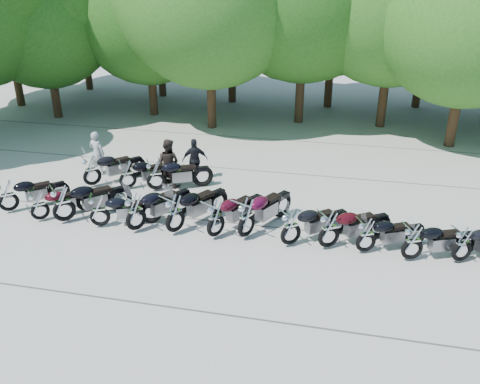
% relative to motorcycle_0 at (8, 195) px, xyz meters
% --- Properties ---
extents(ground, '(90.00, 90.00, 0.00)m').
position_rel_motorcycle_0_xyz_m(ground, '(7.54, -0.66, -0.63)').
color(ground, '#A6A196').
rests_on(ground, ground).
extents(tree_0, '(7.50, 7.50, 9.21)m').
position_rel_motorcycle_0_xyz_m(tree_0, '(-7.88, 12.32, 4.83)').
color(tree_0, '#3A2614').
rests_on(tree_0, ground).
extents(tree_1, '(6.97, 6.97, 8.55)m').
position_rel_motorcycle_0_xyz_m(tree_1, '(-4.50, 10.58, 4.44)').
color(tree_1, '#3A2614').
rests_on(tree_1, ground).
extents(tree_2, '(7.31, 7.31, 8.97)m').
position_rel_motorcycle_0_xyz_m(tree_2, '(0.29, 12.18, 4.69)').
color(tree_2, '#3A2614').
rests_on(tree_2, ground).
extents(tree_6, '(8.00, 8.00, 9.82)m').
position_rel_motorcycle_0_xyz_m(tree_6, '(15.09, 10.16, 5.19)').
color(tree_6, '#3A2614').
rests_on(tree_6, ground).
extents(tree_11, '(7.56, 7.56, 9.28)m').
position_rel_motorcycle_0_xyz_m(tree_11, '(3.78, 15.77, 4.87)').
color(tree_11, '#3A2614').
rests_on(tree_11, ground).
extents(tree_12, '(7.88, 7.88, 9.67)m').
position_rel_motorcycle_0_xyz_m(tree_12, '(9.34, 15.81, 5.10)').
color(tree_12, '#3A2614').
rests_on(tree_12, ground).
extents(motorcycle_0, '(2.08, 2.00, 1.25)m').
position_rel_motorcycle_0_xyz_m(motorcycle_0, '(0.00, 0.00, 0.00)').
color(motorcycle_0, black).
rests_on(motorcycle_0, ground).
extents(motorcycle_1, '(1.90, 1.85, 1.15)m').
position_rel_motorcycle_0_xyz_m(motorcycle_1, '(1.34, -0.32, -0.05)').
color(motorcycle_1, '#400813').
rests_on(motorcycle_1, ground).
extents(motorcycle_2, '(2.33, 2.27, 1.41)m').
position_rel_motorcycle_0_xyz_m(motorcycle_2, '(2.15, -0.27, 0.08)').
color(motorcycle_2, black).
rests_on(motorcycle_2, ground).
extents(motorcycle_3, '(2.23, 1.45, 1.21)m').
position_rel_motorcycle_0_xyz_m(motorcycle_3, '(3.38, -0.31, -0.02)').
color(motorcycle_3, black).
rests_on(motorcycle_3, ground).
extents(motorcycle_4, '(1.98, 2.47, 1.39)m').
position_rel_motorcycle_0_xyz_m(motorcycle_4, '(4.57, -0.31, 0.07)').
color(motorcycle_4, black).
rests_on(motorcycle_4, ground).
extents(motorcycle_5, '(1.92, 2.57, 1.42)m').
position_rel_motorcycle_0_xyz_m(motorcycle_5, '(5.78, -0.18, 0.09)').
color(motorcycle_5, black).
rests_on(motorcycle_5, ground).
extents(motorcycle_6, '(1.85, 2.43, 1.36)m').
position_rel_motorcycle_0_xyz_m(motorcycle_6, '(7.03, -0.18, 0.05)').
color(motorcycle_6, '#360713').
rests_on(motorcycle_6, ground).
extents(motorcycle_7, '(1.85, 2.61, 1.44)m').
position_rel_motorcycle_0_xyz_m(motorcycle_7, '(7.92, -0.00, 0.09)').
color(motorcycle_7, '#400820').
rests_on(motorcycle_7, ground).
extents(motorcycle_8, '(2.24, 2.01, 1.31)m').
position_rel_motorcycle_0_xyz_m(motorcycle_8, '(9.26, -0.19, 0.03)').
color(motorcycle_8, black).
rests_on(motorcycle_8, ground).
extents(motorcycle_9, '(2.36, 1.91, 1.33)m').
position_rel_motorcycle_0_xyz_m(motorcycle_9, '(10.33, -0.10, 0.04)').
color(motorcycle_9, '#32060C').
rests_on(motorcycle_9, ground).
extents(motorcycle_10, '(2.18, 1.53, 1.20)m').
position_rel_motorcycle_0_xyz_m(motorcycle_10, '(11.37, -0.12, -0.03)').
color(motorcycle_10, black).
rests_on(motorcycle_10, ground).
extents(motorcycle_11, '(2.29, 1.48, 1.24)m').
position_rel_motorcycle_0_xyz_m(motorcycle_11, '(12.59, -0.27, -0.00)').
color(motorcycle_11, black).
rests_on(motorcycle_11, ground).
extents(motorcycle_12, '(2.17, 1.58, 1.20)m').
position_rel_motorcycle_0_xyz_m(motorcycle_12, '(13.90, -0.08, -0.03)').
color(motorcycle_12, black).
rests_on(motorcycle_12, ground).
extents(motorcycle_14, '(2.15, 2.22, 1.34)m').
position_rel_motorcycle_0_xyz_m(motorcycle_14, '(1.66, 2.53, 0.04)').
color(motorcycle_14, black).
rests_on(motorcycle_14, ground).
extents(motorcycle_15, '(2.18, 1.76, 1.23)m').
position_rel_motorcycle_0_xyz_m(motorcycle_15, '(3.03, 2.57, -0.01)').
color(motorcycle_15, black).
rests_on(motorcycle_15, ground).
extents(motorcycle_16, '(2.41, 1.72, 1.32)m').
position_rel_motorcycle_0_xyz_m(motorcycle_16, '(4.08, 2.64, 0.04)').
color(motorcycle_16, black).
rests_on(motorcycle_16, ground).
extents(rider_0, '(0.68, 0.50, 1.71)m').
position_rel_motorcycle_0_xyz_m(rider_0, '(1.31, 3.72, 0.23)').
color(rider_0, '#98999B').
rests_on(rider_0, ground).
extents(rider_1, '(0.99, 0.83, 1.79)m').
position_rel_motorcycle_0_xyz_m(rider_1, '(4.36, 3.22, 0.27)').
color(rider_1, black).
rests_on(rider_1, ground).
extents(rider_2, '(1.03, 0.74, 1.63)m').
position_rel_motorcycle_0_xyz_m(rider_2, '(5.15, 3.92, 0.19)').
color(rider_2, black).
rests_on(rider_2, ground).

